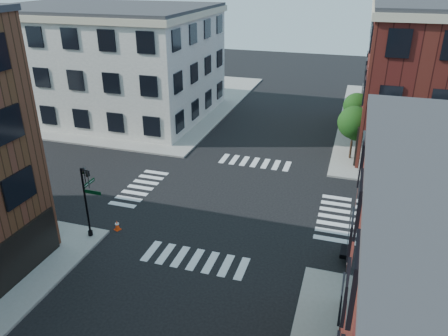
% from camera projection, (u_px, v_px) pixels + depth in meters
% --- Properties ---
extents(ground, '(120.00, 120.00, 0.00)m').
position_uv_depth(ground, '(231.00, 201.00, 30.36)').
color(ground, black).
rests_on(ground, ground).
extents(sidewalk_nw, '(30.00, 30.00, 0.15)m').
position_uv_depth(sidewalk_nw, '(118.00, 98.00, 54.26)').
color(sidewalk_nw, gray).
rests_on(sidewalk_nw, ground).
extents(building_nw, '(22.00, 16.00, 11.00)m').
position_uv_depth(building_nw, '(105.00, 62.00, 47.11)').
color(building_nw, '#BCB8AC').
rests_on(building_nw, ground).
extents(tree_near, '(2.69, 2.69, 4.49)m').
position_uv_depth(tree_near, '(355.00, 124.00, 35.64)').
color(tree_near, black).
rests_on(tree_near, ground).
extents(tree_far, '(2.43, 2.43, 4.07)m').
position_uv_depth(tree_far, '(357.00, 107.00, 40.96)').
color(tree_far, black).
rests_on(tree_far, ground).
extents(signal_pole, '(1.29, 1.24, 4.60)m').
position_uv_depth(signal_pole, '(87.00, 195.00, 25.21)').
color(signal_pole, black).
rests_on(signal_pole, ground).
extents(box_truck, '(8.59, 2.87, 3.85)m').
position_uv_depth(box_truck, '(439.00, 245.00, 22.09)').
color(box_truck, silver).
rests_on(box_truck, ground).
extents(traffic_cone, '(0.46, 0.46, 0.65)m').
position_uv_depth(traffic_cone, '(117.00, 225.00, 26.96)').
color(traffic_cone, '#FF3D0B').
rests_on(traffic_cone, ground).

